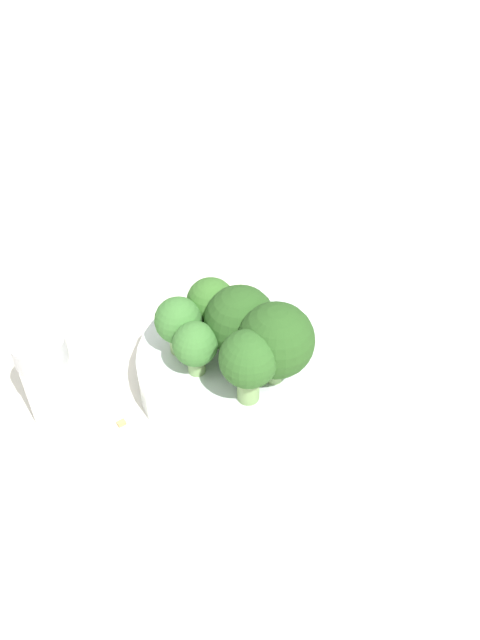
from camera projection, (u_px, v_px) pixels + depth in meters
name	position (u px, v px, depth m)	size (l,w,h in m)	color
ground_plane	(240.00, 381.00, 0.49)	(3.00, 3.00, 0.00)	silver
bowl	(240.00, 367.00, 0.48)	(0.16, 0.16, 0.03)	silver
broccoli_floret_0	(244.00, 322.00, 0.45)	(0.05, 0.05, 0.06)	#8EB770
broccoli_floret_1	(195.00, 345.00, 0.44)	(0.03, 0.03, 0.04)	#84AD66
broccoli_floret_2	(178.00, 323.00, 0.45)	(0.04, 0.04, 0.05)	#84AD66
broccoli_floret_3	(211.00, 303.00, 0.47)	(0.04, 0.04, 0.05)	#7A9E5B
broccoli_floret_4	(249.00, 361.00, 0.41)	(0.04, 0.04, 0.06)	#7A9E5B
broccoli_floret_5	(276.00, 341.00, 0.42)	(0.05, 0.05, 0.07)	#8EB770
pepper_shaker	(48.00, 379.00, 0.44)	(0.04, 0.04, 0.08)	silver
almond_crumb_0	(278.00, 305.00, 0.55)	(0.01, 0.01, 0.01)	#AD7F4C
almond_crumb_1	(121.00, 422.00, 0.46)	(0.01, 0.00, 0.01)	tan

